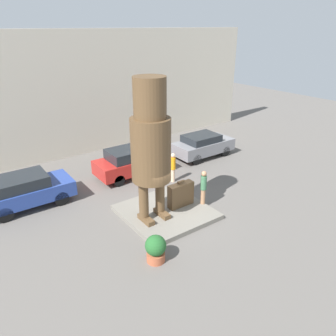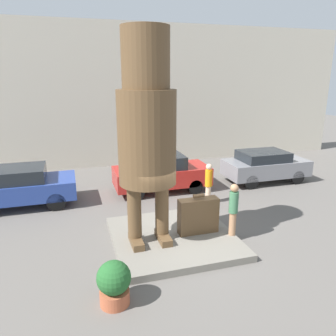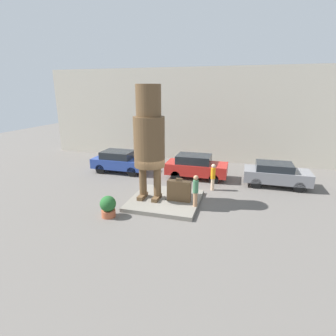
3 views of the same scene
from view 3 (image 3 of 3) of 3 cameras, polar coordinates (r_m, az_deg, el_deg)
ground_plane at (r=14.78m, az=-0.61°, el=-7.41°), size 60.00×60.00×0.00m
pedestal at (r=14.73m, az=-0.61°, el=-7.03°), size 3.76×3.76×0.22m
building_backdrop at (r=23.15m, az=6.42°, el=11.34°), size 28.00×0.60×7.85m
statue_figure at (r=13.81m, az=-4.14°, el=7.25°), size 1.65×1.65×6.09m
giant_suitcase at (r=14.22m, az=2.43°, el=-4.96°), size 1.28×0.40×1.30m
tourist at (r=13.49m, az=6.02°, el=-4.68°), size 0.29×0.29×1.69m
parked_car_blue at (r=20.18m, az=-10.43°, el=1.54°), size 4.11×1.90×1.61m
parked_car_red at (r=18.54m, az=6.08°, el=0.41°), size 4.25×1.82×1.67m
parked_car_grey at (r=18.28m, az=22.45°, el=-1.18°), size 4.06×1.81×1.53m
planter_pot at (r=13.29m, az=-12.91°, el=-8.10°), size 0.79×0.79×1.08m
worker_hivis at (r=16.39m, az=9.76°, el=-1.73°), size 0.29×0.29×1.69m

